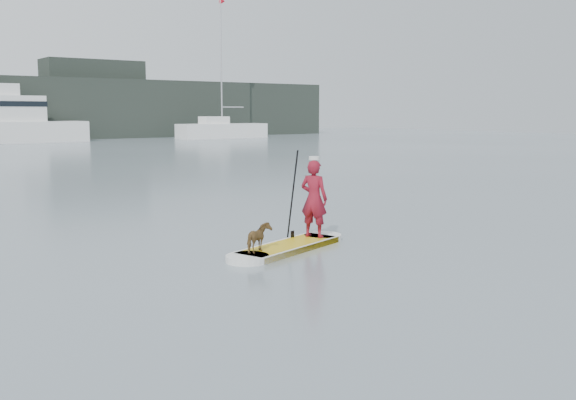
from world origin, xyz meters
TOP-DOWN VIEW (x-y plane):
  - ground at (0.00, 0.00)m, footprint 140.00×140.00m
  - paddleboard at (1.88, -2.77)m, footprint 3.18×1.56m
  - paddler at (2.74, -2.49)m, footprint 0.61×0.70m
  - white_cap at (2.74, -2.49)m, footprint 0.22×0.22m
  - dog at (1.00, -3.05)m, footprint 0.70×0.57m
  - paddle at (2.35, -2.28)m, footprint 0.12×0.29m
  - sailboat_f at (27.90, 44.70)m, footprint 9.39×2.96m
  - motor_yacht_a at (8.34, 47.15)m, footprint 11.46×4.17m
  - shore_building_east at (18.00, 54.00)m, footprint 10.00×4.00m

SIDE VIEW (x-z plane):
  - ground at x=0.00m, z-range 0.00..0.00m
  - paddleboard at x=1.88m, z-range 0.00..0.12m
  - dog at x=1.00m, z-range 0.12..0.66m
  - paddle at x=2.35m, z-range -0.20..1.80m
  - paddler at x=2.74m, z-range 0.12..1.73m
  - sailboat_f at x=27.90m, z-range -6.05..7.93m
  - white_cap at x=2.74m, z-range 1.73..1.80m
  - motor_yacht_a at x=8.34m, z-range -1.48..5.28m
  - shore_building_east at x=18.00m, z-range 0.00..8.00m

